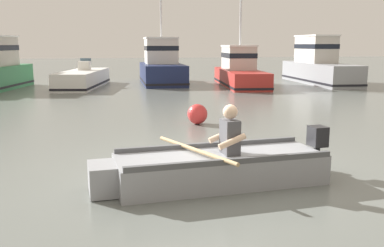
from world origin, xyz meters
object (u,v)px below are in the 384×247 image
Objects in this scene: moored_boat_navy at (162,67)px; moored_boat_red at (239,71)px; rowboat_with_person at (216,167)px; moored_boat_white at (83,79)px; moored_boat_grey at (318,65)px; mooring_buoy at (197,114)px.

moored_boat_red is at bearing -26.62° from moored_boat_navy.
moored_boat_white reaches higher than rowboat_with_person.
moored_boat_red is at bearing 70.39° from rowboat_with_person.
moored_boat_navy is (1.60, 16.73, 0.65)m from rowboat_with_person.
moored_boat_navy is (4.02, 0.98, 0.52)m from moored_boat_white.
rowboat_with_person is 15.93m from moored_boat_white.
rowboat_with_person is at bearing -109.61° from moored_boat_red.
moored_boat_grey reaches higher than moored_boat_white.
moored_boat_red is 12.05× the size of mooring_buoy.
moored_boat_white is 0.92× the size of moored_boat_red.
moored_boat_white is 7.78m from moored_boat_red.
moored_boat_red is at bearing 65.99° from mooring_buoy.
moored_boat_navy reaches higher than moored_boat_red.
moored_boat_red is (5.30, 14.87, 0.49)m from rowboat_with_person.
moored_boat_grey is (4.56, 0.44, 0.20)m from moored_boat_red.
moored_boat_red is (3.70, -1.86, -0.16)m from moored_boat_navy.
moored_boat_navy is at bearing 86.27° from mooring_buoy.
moored_boat_white is at bearing 106.54° from mooring_buoy.
moored_boat_white is at bearing 177.99° from moored_boat_grey.
moored_boat_white is 11.40m from mooring_buoy.
moored_boat_grey reaches higher than mooring_buoy.
moored_boat_red reaches higher than rowboat_with_person.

